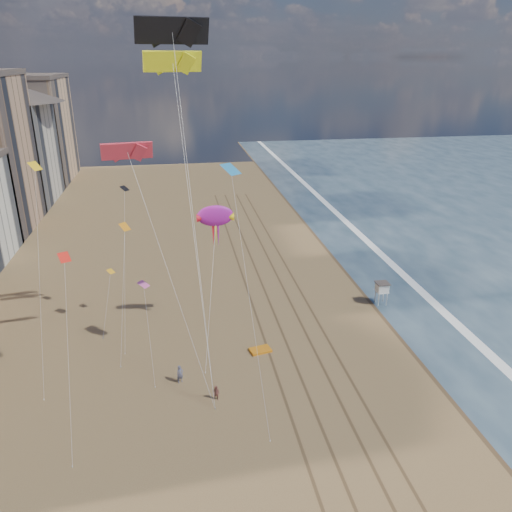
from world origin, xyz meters
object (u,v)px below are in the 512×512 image
Objects in this scene: show_kite at (215,216)px; kite_flyer_b at (216,393)px; lifeguard_stand at (382,288)px; grounded_kite at (260,350)px; kite_flyer_a at (180,374)px.

show_kite reaches higher than kite_flyer_b.
lifeguard_stand reaches higher than kite_flyer_b.
grounded_kite is 16.01m from show_kite.
lifeguard_stand is 25.30m from show_kite.
show_kite is at bearing 114.80° from kite_flyer_b.
lifeguard_stand is 0.18× the size of show_kite.
show_kite is 11.04× the size of kite_flyer_b.
lifeguard_stand reaches higher than kite_flyer_a.
kite_flyer_a is at bearing -167.12° from grounded_kite.
grounded_kite is 1.21× the size of kite_flyer_a.
show_kite reaches higher than kite_flyer_a.
grounded_kite is (-18.02, -8.88, -2.27)m from lifeguard_stand.
show_kite is 8.81× the size of kite_flyer_a.
lifeguard_stand is at bearing 66.20° from kite_flyer_b.
kite_flyer_b is at bearing -68.97° from kite_flyer_a.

